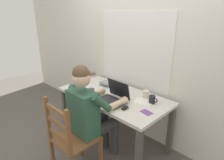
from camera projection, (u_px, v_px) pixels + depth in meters
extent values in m
plane|color=#56514C|center=(113.00, 141.00, 2.70)|extent=(8.00, 8.00, 0.00)
cube|color=silver|center=(137.00, 46.00, 2.57)|extent=(6.00, 0.04, 2.60)
cube|color=white|center=(133.00, 56.00, 2.63)|extent=(1.18, 0.01, 1.18)
cube|color=beige|center=(131.00, 96.00, 2.83)|extent=(1.24, 0.06, 0.04)
cube|color=beige|center=(113.00, 96.00, 2.47)|extent=(1.46, 0.75, 0.03)
cube|color=#4C4742|center=(65.00, 111.00, 2.82)|extent=(0.06, 0.06, 0.68)
cube|color=#4C4742|center=(139.00, 157.00, 1.92)|extent=(0.06, 0.06, 0.68)
cube|color=#4C4742|center=(98.00, 98.00, 3.26)|extent=(0.06, 0.06, 0.68)
cube|color=#4C4742|center=(170.00, 130.00, 2.35)|extent=(0.06, 0.06, 0.68)
cube|color=#2D5642|center=(83.00, 113.00, 2.04)|extent=(0.34, 0.20, 0.50)
sphere|color=#DBB293|center=(81.00, 78.00, 1.90)|extent=(0.19, 0.19, 0.19)
sphere|color=brown|center=(81.00, 73.00, 1.89)|extent=(0.17, 0.17, 0.17)
cube|color=brown|center=(88.00, 73.00, 1.95)|extent=(0.13, 0.10, 0.01)
cylinder|color=#38383D|center=(93.00, 123.00, 2.31)|extent=(0.13, 0.40, 0.13)
cylinder|color=#38383D|center=(103.00, 129.00, 2.19)|extent=(0.13, 0.40, 0.13)
cylinder|color=#38383D|center=(105.00, 132.00, 2.52)|extent=(0.10, 0.10, 0.45)
cylinder|color=#38383D|center=(115.00, 138.00, 2.40)|extent=(0.10, 0.10, 0.45)
cylinder|color=#2D5642|center=(78.00, 92.00, 2.18)|extent=(0.10, 0.25, 0.25)
cylinder|color=#DBB293|center=(94.00, 94.00, 2.36)|extent=(0.07, 0.28, 0.07)
sphere|color=#DBB293|center=(103.00, 91.00, 2.45)|extent=(0.08, 0.08, 0.08)
cylinder|color=#2D5642|center=(102.00, 103.00, 1.91)|extent=(0.10, 0.25, 0.25)
cylinder|color=#DBB293|center=(117.00, 104.00, 2.10)|extent=(0.07, 0.28, 0.07)
sphere|color=#DBB293|center=(125.00, 100.00, 2.20)|extent=(0.08, 0.08, 0.08)
cube|color=brown|center=(75.00, 138.00, 2.04)|extent=(0.42, 0.42, 0.02)
cube|color=brown|center=(101.00, 155.00, 2.12)|extent=(0.04, 0.04, 0.43)
cube|color=brown|center=(80.00, 140.00, 2.37)|extent=(0.04, 0.04, 0.43)
cube|color=brown|center=(53.00, 155.00, 2.12)|extent=(0.04, 0.04, 0.43)
cube|color=brown|center=(68.00, 134.00, 1.71)|extent=(0.04, 0.04, 0.48)
cube|color=brown|center=(48.00, 118.00, 1.96)|extent=(0.04, 0.04, 0.48)
cube|color=brown|center=(59.00, 136.00, 1.87)|extent=(0.36, 0.02, 0.04)
cube|color=brown|center=(57.00, 123.00, 1.83)|extent=(0.36, 0.02, 0.04)
cube|color=brown|center=(56.00, 111.00, 1.78)|extent=(0.36, 0.02, 0.04)
cube|color=black|center=(110.00, 101.00, 2.26)|extent=(0.33, 0.23, 0.02)
cube|color=#2B2B2D|center=(110.00, 100.00, 2.26)|extent=(0.29, 0.17, 0.00)
cube|color=black|center=(119.00, 89.00, 2.31)|extent=(0.33, 0.06, 0.22)
cube|color=silver|center=(119.00, 89.00, 2.31)|extent=(0.29, 0.05, 0.18)
ellipsoid|color=black|center=(125.00, 108.00, 2.09)|extent=(0.06, 0.10, 0.03)
cylinder|color=beige|center=(146.00, 94.00, 2.35)|extent=(0.08, 0.08, 0.10)
torus|color=beige|center=(149.00, 95.00, 2.31)|extent=(0.05, 0.01, 0.05)
cylinder|color=#2D384C|center=(91.00, 92.00, 2.41)|extent=(0.08, 0.08, 0.10)
torus|color=#2D384C|center=(94.00, 93.00, 2.38)|extent=(0.05, 0.01, 0.05)
cylinder|color=black|center=(152.00, 99.00, 2.21)|extent=(0.07, 0.07, 0.09)
torus|color=black|center=(156.00, 100.00, 2.18)|extent=(0.05, 0.01, 0.05)
cube|color=#2D5B9E|center=(107.00, 84.00, 2.77)|extent=(0.20, 0.14, 0.03)
cube|color=gray|center=(106.00, 83.00, 2.76)|extent=(0.17, 0.15, 0.03)
cube|color=#BC332D|center=(119.00, 90.00, 2.58)|extent=(0.16, 0.14, 0.03)
cube|color=gray|center=(119.00, 87.00, 2.59)|extent=(0.20, 0.14, 0.02)
cube|color=white|center=(144.00, 101.00, 2.27)|extent=(0.26, 0.23, 0.01)
cube|color=silver|center=(108.00, 102.00, 2.23)|extent=(0.26, 0.20, 0.01)
cube|color=#7A4293|center=(146.00, 112.00, 2.02)|extent=(0.14, 0.11, 0.00)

